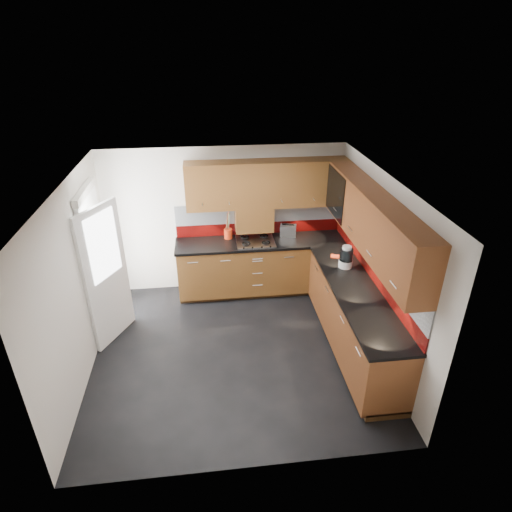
{
  "coord_description": "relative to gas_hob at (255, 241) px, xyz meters",
  "views": [
    {
      "loc": [
        -0.28,
        -4.62,
        3.92
      ],
      "look_at": [
        0.36,
        0.65,
        1.12
      ],
      "focal_mm": 30.0,
      "sensor_mm": 36.0,
      "label": 1
    }
  ],
  "objects": [
    {
      "name": "backsplash",
      "position": [
        0.83,
        -0.54,
        0.25
      ],
      "size": [
        2.7,
        3.2,
        0.54
      ],
      "color": "maroon",
      "rests_on": "countertop"
    },
    {
      "name": "upper_cabinets",
      "position": [
        0.78,
        -0.69,
        0.88
      ],
      "size": [
        2.5,
        3.2,
        0.72
      ],
      "color": "#563813",
      "rests_on": "room"
    },
    {
      "name": "utensil_pot",
      "position": [
        -0.42,
        0.19,
        0.09
      ],
      "size": [
        0.13,
        0.13,
        0.47
      ],
      "color": "red",
      "rests_on": "countertop"
    },
    {
      "name": "food_processor",
      "position": [
        1.17,
        -0.96,
        0.13
      ],
      "size": [
        0.19,
        0.19,
        0.32
      ],
      "color": "white",
      "rests_on": "countertop"
    },
    {
      "name": "gas_hob",
      "position": [
        0.0,
        0.0,
        0.0
      ],
      "size": [
        0.6,
        0.53,
        0.05
      ],
      "color": "silver",
      "rests_on": "countertop"
    },
    {
      "name": "back_door",
      "position": [
        -2.23,
        -0.72,
        0.08
      ],
      "size": [
        0.42,
        1.19,
        2.04
      ],
      "color": "white",
      "rests_on": "room"
    },
    {
      "name": "room",
      "position": [
        -0.45,
        -1.47,
        0.54
      ],
      "size": [
        4.0,
        3.8,
        2.64
      ],
      "color": "black"
    },
    {
      "name": "base_cabinets",
      "position": [
        0.62,
        -0.75,
        -0.52
      ],
      "size": [
        2.7,
        3.2,
        0.95
      ],
      "color": "#563813",
      "rests_on": "room"
    },
    {
      "name": "extractor_hood",
      "position": [
        0.0,
        0.17,
        0.32
      ],
      "size": [
        0.6,
        0.33,
        0.4
      ],
      "primitive_type": "cube",
      "color": "#563813",
      "rests_on": "room"
    },
    {
      "name": "countertop",
      "position": [
        0.6,
        -0.77,
        -0.04
      ],
      "size": [
        2.72,
        3.22,
        0.04
      ],
      "color": "black",
      "rests_on": "base_cabinets"
    },
    {
      "name": "toaster",
      "position": [
        0.56,
        0.19,
        0.07
      ],
      "size": [
        0.29,
        0.22,
        0.19
      ],
      "color": "silver",
      "rests_on": "countertop"
    },
    {
      "name": "orange_cloth",
      "position": [
        1.12,
        -0.65,
        -0.01
      ],
      "size": [
        0.16,
        0.15,
        0.01
      ],
      "primitive_type": "cube",
      "rotation": [
        0.0,
        0.0,
        -0.35
      ],
      "color": "#E93E19",
      "rests_on": "countertop"
    },
    {
      "name": "paper_towel",
      "position": [
        1.22,
        -0.94,
        0.11
      ],
      "size": [
        0.13,
        0.13,
        0.26
      ],
      "primitive_type": "cylinder",
      "rotation": [
        0.0,
        0.0,
        0.08
      ],
      "color": "white",
      "rests_on": "countertop"
    },
    {
      "name": "glass_cabinet",
      "position": [
        1.26,
        -0.4,
        0.91
      ],
      "size": [
        0.32,
        0.8,
        0.66
      ],
      "color": "black",
      "rests_on": "room"
    }
  ]
}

